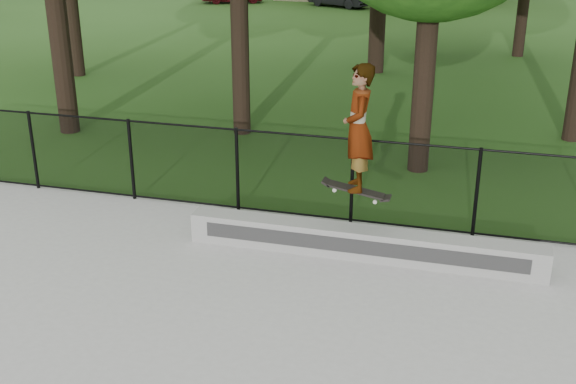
{
  "coord_description": "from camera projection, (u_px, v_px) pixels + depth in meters",
  "views": [
    {
      "loc": [
        3.94,
        -5.08,
        5.04
      ],
      "look_at": [
        1.37,
        4.2,
        1.2
      ],
      "focal_mm": 45.0,
      "sensor_mm": 36.0,
      "label": 1
    }
  ],
  "objects": [
    {
      "name": "chainlink_fence",
      "position": [
        237.0,
        170.0,
        12.38
      ],
      "size": [
        16.06,
        0.06,
        1.5
      ],
      "color": "black",
      "rests_on": "concrete_slab"
    },
    {
      "name": "skater_airborne",
      "position": [
        358.0,
        130.0,
        10.2
      ],
      "size": [
        0.83,
        0.76,
        2.0
      ],
      "color": "black",
      "rests_on": "ground"
    },
    {
      "name": "grind_ledge",
      "position": [
        362.0,
        243.0,
        10.9
      ],
      "size": [
        5.41,
        0.4,
        0.46
      ],
      "primitive_type": "cube",
      "color": "#9E9E99",
      "rests_on": "concrete_slab"
    }
  ]
}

